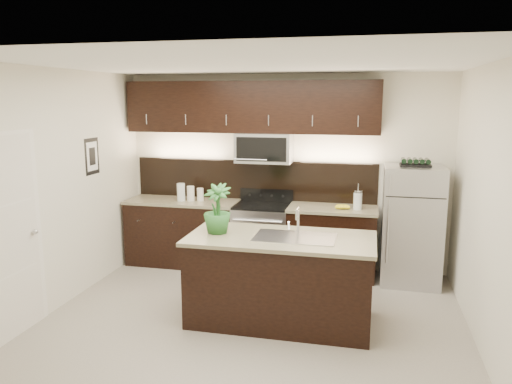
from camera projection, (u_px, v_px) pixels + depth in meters
ground at (251, 323)px, 5.35m from camera, size 4.50×4.50×0.00m
room_walls at (240, 166)px, 5.02m from camera, size 4.52×4.02×2.71m
counter_run at (248, 236)px, 6.98m from camera, size 3.51×0.65×0.94m
upper_fixtures at (252, 115)px, 6.80m from camera, size 3.49×0.40×1.66m
island at (280, 279)px, 5.31m from camera, size 1.96×0.96×0.94m
sink_faucet at (295, 236)px, 5.20m from camera, size 0.84×0.50×0.28m
refrigerator at (412, 225)px, 6.38m from camera, size 0.74×0.67×1.53m
wine_rack at (415, 163)px, 6.23m from camera, size 0.38×0.23×0.09m
plant at (217, 209)px, 5.33m from camera, size 0.33×0.33×0.53m
canisters at (188, 193)px, 7.04m from camera, size 0.37×0.17×0.25m
french_press at (358, 200)px, 6.49m from camera, size 0.12×0.12×0.33m
bananas at (338, 207)px, 6.53m from camera, size 0.22×0.19×0.06m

